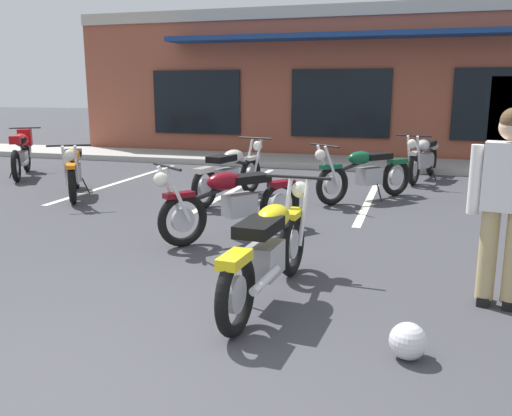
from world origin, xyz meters
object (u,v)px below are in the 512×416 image
motorcycle_red_sportbike (423,157)px  motorcycle_silver_naked (230,172)px  motorcycle_blue_standard (365,173)px  helmet_on_pavement (408,341)px  motorcycle_green_cafe_racer (21,151)px  motorcycle_orange_scrambler (233,201)px  motorcycle_black_cruiser (73,170)px  person_in_shorts_foreground (506,197)px  motorcycle_foreground_classic (269,249)px

motorcycle_red_sportbike → motorcycle_silver_naked: (-3.07, -3.02, 0.00)m
motorcycle_blue_standard → helmet_on_pavement: size_ratio=6.67×
motorcycle_green_cafe_racer → motorcycle_orange_scrambler: bearing=-29.8°
motorcycle_red_sportbike → motorcycle_green_cafe_racer: (-8.14, -1.84, 0.07)m
motorcycle_black_cruiser → motorcycle_silver_naked: size_ratio=0.89×
motorcycle_black_cruiser → person_in_shorts_foreground: size_ratio=1.11×
motorcycle_foreground_classic → motorcycle_green_cafe_racer: 8.62m
helmet_on_pavement → motorcycle_silver_naked: bearing=121.7°
motorcycle_foreground_classic → motorcycle_blue_standard: 4.68m
motorcycle_black_cruiser → motorcycle_green_cafe_racer: bearing=145.8°
motorcycle_black_cruiser → motorcycle_green_cafe_racer: (-2.39, 1.62, 0.07)m
motorcycle_blue_standard → person_in_shorts_foreground: size_ratio=1.04×
motorcycle_green_cafe_racer → person_in_shorts_foreground: size_ratio=1.12×
motorcycle_black_cruiser → motorcycle_green_cafe_racer: same height
motorcycle_black_cruiser → motorcycle_silver_naked: bearing=9.5°
motorcycle_red_sportbike → motorcycle_silver_naked: bearing=-135.5°
motorcycle_silver_naked → helmet_on_pavement: size_ratio=8.02×
motorcycle_black_cruiser → motorcycle_orange_scrambler: (3.48, -1.74, 0.00)m
motorcycle_black_cruiser → motorcycle_green_cafe_racer: size_ratio=0.99×
motorcycle_silver_naked → motorcycle_orange_scrambler: same height
motorcycle_foreground_classic → motorcycle_silver_naked: (-1.78, 4.06, 0.00)m
motorcycle_silver_naked → motorcycle_red_sportbike: bearing=44.5°
motorcycle_orange_scrambler → person_in_shorts_foreground: 3.27m
motorcycle_blue_standard → motorcycle_green_cafe_racer: 7.24m
motorcycle_black_cruiser → motorcycle_orange_scrambler: size_ratio=1.04×
motorcycle_orange_scrambler → helmet_on_pavement: size_ratio=6.84×
motorcycle_silver_naked → motorcycle_blue_standard: (2.14, 0.60, 0.00)m
motorcycle_black_cruiser → motorcycle_blue_standard: same height
motorcycle_black_cruiser → helmet_on_pavement: 7.16m
motorcycle_black_cruiser → motorcycle_orange_scrambler: bearing=-26.5°
motorcycle_green_cafe_racer → motorcycle_red_sportbike: bearing=12.8°
motorcycle_foreground_classic → motorcycle_blue_standard: same height
motorcycle_foreground_classic → motorcycle_green_cafe_racer: same height
motorcycle_orange_scrambler → person_in_shorts_foreground: size_ratio=1.06×
motorcycle_blue_standard → motorcycle_green_cafe_racer: bearing=175.5°
motorcycle_red_sportbike → motorcycle_silver_naked: 4.31m
motorcycle_red_sportbike → helmet_on_pavement: 7.85m
motorcycle_red_sportbike → motorcycle_orange_scrambler: same height
motorcycle_foreground_classic → motorcycle_orange_scrambler: (-0.98, 1.87, 0.00)m
person_in_shorts_foreground → helmet_on_pavement: (-0.70, -1.16, -0.82)m
motorcycle_blue_standard → motorcycle_green_cafe_racer: size_ratio=0.93×
motorcycle_foreground_classic → helmet_on_pavement: (1.20, -0.76, -0.33)m
motorcycle_red_sportbike → motorcycle_blue_standard: (-0.93, -2.42, 0.00)m
motorcycle_red_sportbike → person_in_shorts_foreground: bearing=-84.8°
motorcycle_red_sportbike → motorcycle_black_cruiser: bearing=-148.9°
motorcycle_foreground_classic → motorcycle_red_sportbike: 7.20m
motorcycle_green_cafe_racer → motorcycle_orange_scrambler: size_ratio=1.05×
motorcycle_red_sportbike → person_in_shorts_foreground: person_in_shorts_foreground is taller
motorcycle_orange_scrambler → helmet_on_pavement: bearing=-50.5°
motorcycle_black_cruiser → helmet_on_pavement: (5.66, -4.37, -0.33)m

